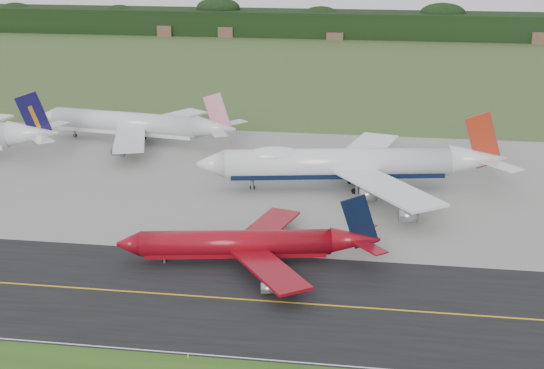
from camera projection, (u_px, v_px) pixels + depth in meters
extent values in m
plane|color=#3D5427|center=(245.00, 287.00, 113.87)|extent=(600.00, 600.00, 0.00)
cube|color=black|center=(240.00, 299.00, 110.12)|extent=(400.00, 32.00, 0.02)
cube|color=gray|center=(288.00, 180.00, 161.60)|extent=(400.00, 78.00, 0.01)
cube|color=gold|center=(240.00, 299.00, 110.11)|extent=(400.00, 0.40, 0.00)
cube|color=silver|center=(218.00, 356.00, 95.61)|extent=(400.00, 0.25, 0.00)
cube|color=black|center=(346.00, 24.00, 369.31)|extent=(700.00, 24.00, 12.00)
cylinder|color=white|center=(338.00, 163.00, 154.62)|extent=(46.32, 14.20, 5.85)
cube|color=black|center=(337.00, 171.00, 155.23)|extent=(43.79, 12.34, 2.05)
cone|color=white|center=(211.00, 164.00, 153.67)|extent=(6.73, 6.80, 5.85)
cone|color=white|center=(478.00, 159.00, 155.54)|extent=(13.01, 7.98, 5.85)
ellipsoid|color=white|center=(275.00, 156.00, 153.63)|extent=(12.63, 7.07, 3.73)
cube|color=white|center=(388.00, 188.00, 142.93)|extent=(21.91, 26.02, 0.50)
cube|color=white|center=(366.00, 149.00, 167.55)|extent=(14.54, 27.30, 0.50)
cube|color=#A82A13|center=(483.00, 140.00, 154.28)|extent=(8.35, 2.00, 12.11)
cylinder|color=gray|center=(368.00, 195.00, 143.85)|extent=(3.59, 3.00, 2.45)
cylinder|color=gray|center=(350.00, 157.00, 167.40)|extent=(3.59, 3.00, 2.45)
cylinder|color=gray|center=(408.00, 216.00, 133.34)|extent=(3.59, 3.00, 2.45)
cylinder|color=gray|center=(366.00, 143.00, 178.30)|extent=(3.59, 3.00, 2.45)
cylinder|color=black|center=(252.00, 187.00, 155.64)|extent=(1.12, 0.66, 1.05)
cylinder|color=slate|center=(357.00, 185.00, 152.92)|extent=(0.95, 0.95, 3.91)
cylinder|color=black|center=(357.00, 191.00, 153.38)|extent=(1.13, 0.71, 1.05)
cylinder|color=slate|center=(353.00, 175.00, 158.99)|extent=(0.95, 0.95, 3.91)
cylinder|color=black|center=(352.00, 181.00, 159.46)|extent=(1.13, 0.71, 1.05)
cylinder|color=maroon|center=(236.00, 243.00, 121.26)|extent=(30.69, 9.35, 4.12)
cube|color=maroon|center=(236.00, 251.00, 121.69)|extent=(29.01, 8.07, 1.44)
cone|color=maroon|center=(129.00, 244.00, 120.79)|extent=(4.46, 4.72, 4.12)
cone|color=maroon|center=(355.00, 240.00, 121.68)|extent=(8.63, 5.45, 4.12)
cube|color=maroon|center=(270.00, 269.00, 113.62)|extent=(14.23, 17.04, 0.46)
cube|color=maroon|center=(267.00, 227.00, 129.65)|extent=(9.69, 17.80, 0.46)
cube|color=black|center=(360.00, 222.00, 120.69)|extent=(6.46, 1.46, 9.38)
cylinder|color=gray|center=(268.00, 288.00, 110.14)|extent=(2.52, 2.09, 1.73)
cylinder|color=gray|center=(265.00, 224.00, 133.84)|extent=(2.52, 2.09, 1.73)
cylinder|color=black|center=(164.00, 261.00, 121.91)|extent=(0.79, 0.46, 0.74)
cylinder|color=slate|center=(251.00, 262.00, 119.93)|extent=(0.67, 0.67, 2.12)
cylinder|color=black|center=(251.00, 266.00, 120.15)|extent=(0.79, 0.49, 0.74)
cylinder|color=slate|center=(251.00, 250.00, 124.21)|extent=(0.67, 0.67, 2.12)
cylinder|color=black|center=(251.00, 254.00, 124.44)|extent=(0.79, 0.49, 0.74)
cone|color=white|center=(33.00, 133.00, 175.35)|extent=(12.53, 8.10, 5.90)
cube|color=#0E0B33|center=(35.00, 117.00, 174.12)|extent=(8.19, 2.12, 11.91)
cylinder|color=silver|center=(125.00, 123.00, 188.91)|extent=(38.64, 10.80, 5.32)
cube|color=white|center=(126.00, 129.00, 189.47)|extent=(36.56, 9.21, 1.86)
cone|color=silver|center=(50.00, 117.00, 194.75)|extent=(5.50, 5.95, 5.32)
cone|color=silver|center=(216.00, 128.00, 182.21)|extent=(10.76, 6.72, 5.32)
cube|color=silver|center=(130.00, 139.00, 177.45)|extent=(12.91, 22.99, 0.48)
cube|color=silver|center=(168.00, 118.00, 197.32)|extent=(17.82, 22.12, 0.48)
cube|color=#A30B2D|center=(218.00, 114.00, 180.93)|extent=(7.32, 1.48, 10.57)
cylinder|color=gray|center=(118.00, 151.00, 173.26)|extent=(3.20, 2.63, 2.23)
cylinder|color=gray|center=(175.00, 119.00, 202.63)|extent=(3.20, 2.63, 2.23)
cylinder|color=black|center=(75.00, 135.00, 194.31)|extent=(1.01, 0.56, 0.96)
cylinder|color=slate|center=(132.00, 139.00, 186.49)|extent=(0.84, 0.84, 3.35)
cylinder|color=black|center=(132.00, 144.00, 186.88)|extent=(1.02, 0.61, 0.96)
cylinder|color=slate|center=(142.00, 133.00, 191.79)|extent=(0.84, 0.84, 3.35)
cylinder|color=black|center=(143.00, 138.00, 192.17)|extent=(1.02, 0.61, 0.96)
cylinder|color=yellow|center=(188.00, 356.00, 95.10)|extent=(0.16, 0.16, 0.50)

